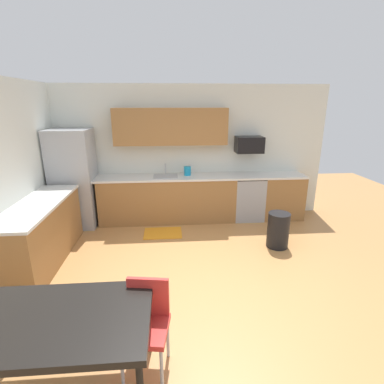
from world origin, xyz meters
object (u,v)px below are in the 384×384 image
(refrigerator, at_px, (74,179))
(kettle, at_px, (187,171))
(microwave, at_px, (249,145))
(dining_table, at_px, (60,324))
(chair_near_table, at_px, (146,319))
(trash_bin, at_px, (278,230))
(oven_range, at_px, (247,197))

(refrigerator, distance_m, kettle, 2.20)
(microwave, bearing_deg, dining_table, -123.08)
(refrigerator, xyz_separation_m, chair_near_table, (1.60, -3.42, -0.44))
(refrigerator, distance_m, microwave, 3.50)
(dining_table, relative_size, trash_bin, 2.33)
(refrigerator, height_order, dining_table, refrigerator)
(refrigerator, distance_m, chair_near_table, 3.80)
(dining_table, height_order, kettle, kettle)
(refrigerator, bearing_deg, chair_near_table, -64.94)
(trash_bin, height_order, kettle, kettle)
(oven_range, xyz_separation_m, dining_table, (-2.49, -3.72, 0.24))
(dining_table, relative_size, chair_near_table, 1.65)
(microwave, height_order, chair_near_table, microwave)
(refrigerator, xyz_separation_m, dining_table, (0.96, -3.64, -0.24))
(refrigerator, relative_size, kettle, 9.40)
(microwave, distance_m, chair_near_table, 4.17)
(refrigerator, height_order, kettle, refrigerator)
(oven_range, relative_size, dining_table, 0.65)
(dining_table, bearing_deg, microwave, 56.92)
(refrigerator, height_order, trash_bin, refrigerator)
(chair_near_table, bearing_deg, microwave, 62.78)
(refrigerator, relative_size, microwave, 3.48)
(chair_near_table, distance_m, trash_bin, 2.99)
(oven_range, distance_m, dining_table, 4.49)
(microwave, xyz_separation_m, trash_bin, (0.18, -1.42, -1.24))
(dining_table, bearing_deg, trash_bin, 42.00)
(trash_bin, xyz_separation_m, kettle, (-1.43, 1.37, 0.72))
(oven_range, distance_m, trash_bin, 1.34)
(refrigerator, height_order, oven_range, refrigerator)
(microwave, relative_size, trash_bin, 0.90)
(chair_near_table, height_order, kettle, kettle)
(kettle, bearing_deg, refrigerator, -176.61)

